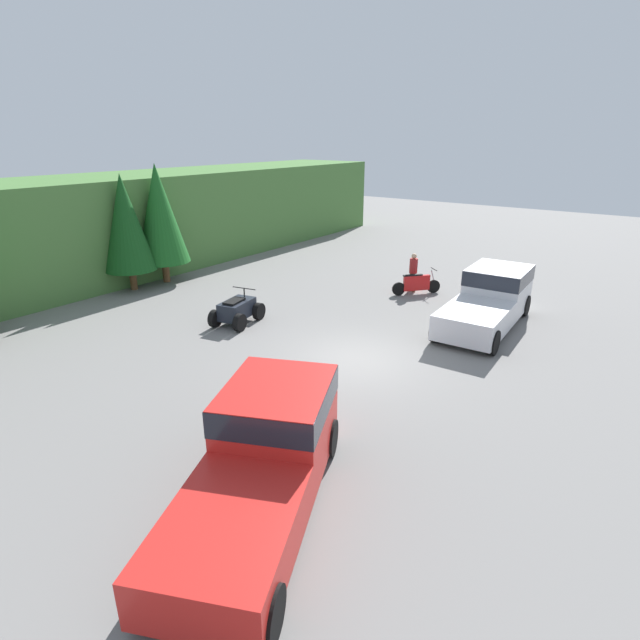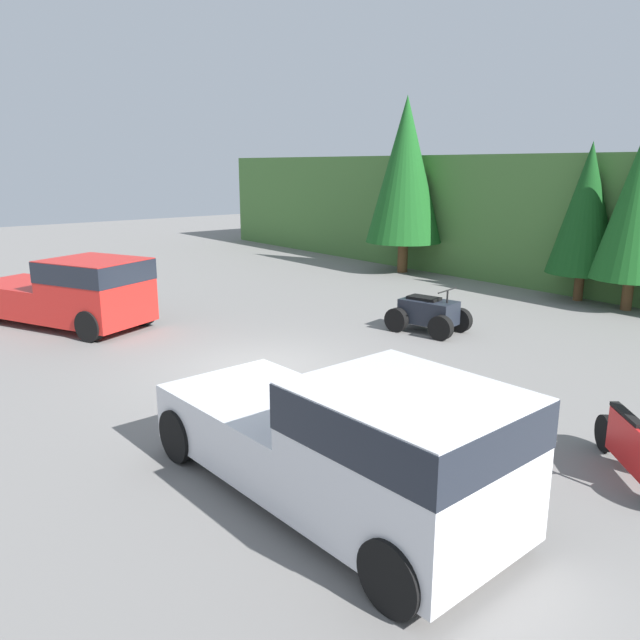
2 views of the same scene
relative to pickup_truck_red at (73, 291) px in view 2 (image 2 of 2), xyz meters
The scene contains 9 objects.
ground_plane 6.94m from the pickup_truck_red, 17.02° to the left, with size 80.00×80.00×0.00m, color slate.
hillside_backdrop 19.22m from the pickup_truck_red, 69.99° to the left, with size 44.00×6.00×4.91m.
tree_left 14.49m from the pickup_truck_red, 92.83° to the left, with size 3.21×3.21×7.29m.
tree_mid_left 16.38m from the pickup_truck_red, 63.98° to the left, with size 2.32×2.32×5.28m.
tree_mid_right 17.10m from the pickup_truck_red, 58.42° to the left, with size 2.48×2.48×5.64m.
pickup_truck_red is the anchor object (origin of this frame).
pickup_truck_second 12.42m from the pickup_truck_red, ahead, with size 5.71×2.43×2.00m.
dirt_bike 14.64m from the pickup_truck_red, 13.86° to the left, with size 1.82×1.58×1.14m.
quad_atv 10.05m from the pickup_truck_red, 47.87° to the left, with size 2.28×1.70×1.27m.
Camera 2 is at (11.41, -7.36, 4.52)m, focal length 35.00 mm.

